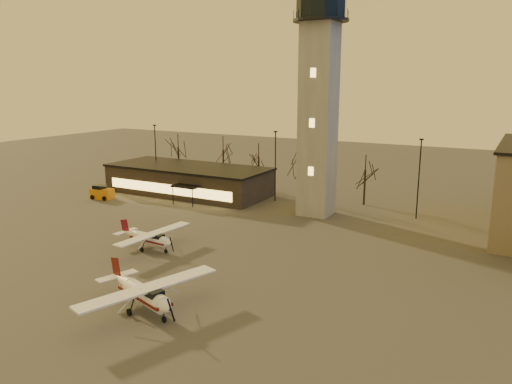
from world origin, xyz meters
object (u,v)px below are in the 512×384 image
service_cart (102,194)px  terminal (188,180)px  cessna_front (147,299)px  cessna_rear (152,241)px  control_tower (319,87)px

service_cart → terminal: bearing=38.3°
terminal → cessna_front: terminal is taller
cessna_rear → cessna_front: bearing=-46.2°
cessna_front → service_cart: bearing=158.5°
service_cart → control_tower: bearing=6.0°
terminal → control_tower: bearing=-5.1°
terminal → cessna_rear: size_ratio=2.60×
cessna_front → control_tower: bearing=107.7°
control_tower → service_cart: size_ratio=9.59×
terminal → cessna_rear: bearing=-61.6°
control_tower → cessna_front: bearing=-90.3°
terminal → cessna_rear: terminal is taller
cessna_front → service_cart: cessna_front is taller
cessna_front → service_cart: size_ratio=3.33×
terminal → cessna_front: bearing=-57.8°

